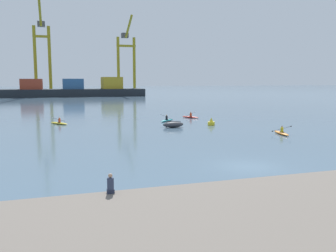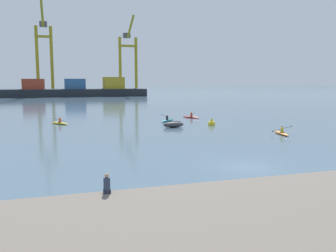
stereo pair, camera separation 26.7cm
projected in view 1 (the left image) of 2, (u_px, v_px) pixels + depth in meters
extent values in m
plane|color=slate|center=(248.00, 167.00, 23.42)|extent=(800.00, 800.00, 0.00)
cube|color=#1E2328|center=(73.00, 93.00, 131.74)|extent=(52.50, 11.90, 2.77)
cube|color=#993823|center=(32.00, 84.00, 127.01)|extent=(7.35, 8.33, 3.73)
cube|color=#2D5684|center=(73.00, 84.00, 131.33)|extent=(7.35, 8.33, 3.79)
cube|color=#B29323|center=(112.00, 83.00, 135.60)|extent=(7.35, 8.33, 4.48)
cylinder|color=olive|center=(35.00, 61.00, 137.08)|extent=(1.20, 1.20, 26.96)
cylinder|color=olive|center=(50.00, 61.00, 138.69)|extent=(1.20, 1.20, 26.96)
cube|color=olive|center=(41.00, 36.00, 136.70)|extent=(6.59, 0.90, 0.90)
cylinder|color=olive|center=(39.00, 6.00, 128.36)|extent=(0.90, 15.54, 12.52)
cube|color=#47474C|center=(41.00, 24.00, 138.43)|extent=(2.80, 2.80, 2.00)
cylinder|color=olive|center=(118.00, 66.00, 149.95)|extent=(1.20, 1.20, 24.20)
cylinder|color=olive|center=(134.00, 66.00, 152.01)|extent=(1.20, 1.20, 24.20)
cube|color=olive|center=(126.00, 46.00, 149.91)|extent=(8.11, 0.90, 0.90)
cylinder|color=olive|center=(129.00, 27.00, 143.18)|extent=(0.90, 12.79, 7.59)
cube|color=#47474C|center=(125.00, 35.00, 151.69)|extent=(2.80, 2.80, 2.00)
ellipsoid|color=#38383D|center=(173.00, 125.00, 43.34)|extent=(2.64, 1.21, 0.70)
cube|color=#38383D|center=(173.00, 121.00, 43.29)|extent=(1.95, 0.14, 0.06)
cylinder|color=yellow|center=(211.00, 123.00, 45.45)|extent=(0.90, 0.90, 0.45)
cone|color=yellow|center=(211.00, 120.00, 45.39)|extent=(0.49, 0.49, 0.55)
ellipsoid|color=red|center=(190.00, 117.00, 54.55)|extent=(2.04, 3.31, 0.26)
torus|color=black|center=(191.00, 116.00, 54.47)|extent=(0.66, 0.66, 0.05)
cylinder|color=#DB471E|center=(191.00, 115.00, 54.43)|extent=(0.30, 0.30, 0.50)
sphere|color=tan|center=(191.00, 112.00, 54.39)|extent=(0.19, 0.19, 0.19)
cylinder|color=black|center=(191.00, 114.00, 54.46)|extent=(1.85, 0.93, 0.56)
ellipsoid|color=silver|center=(186.00, 116.00, 53.79)|extent=(0.20, 0.13, 0.15)
ellipsoid|color=silver|center=(195.00, 112.00, 55.12)|extent=(0.20, 0.13, 0.15)
ellipsoid|color=teal|center=(167.00, 120.00, 49.90)|extent=(2.82, 2.84, 0.26)
torus|color=black|center=(167.00, 119.00, 49.80)|extent=(0.69, 0.69, 0.05)
cylinder|color=black|center=(167.00, 118.00, 49.76)|extent=(0.30, 0.30, 0.50)
sphere|color=tan|center=(167.00, 115.00, 49.72)|extent=(0.19, 0.19, 0.19)
cylinder|color=black|center=(167.00, 117.00, 49.80)|extent=(1.43, 1.42, 0.75)
ellipsoid|color=silver|center=(161.00, 114.00, 50.20)|extent=(0.18, 0.17, 0.17)
ellipsoid|color=silver|center=(173.00, 120.00, 49.39)|extent=(0.18, 0.17, 0.17)
ellipsoid|color=yellow|center=(59.00, 123.00, 46.47)|extent=(2.49, 3.10, 0.26)
torus|color=black|center=(59.00, 122.00, 46.40)|extent=(0.68, 0.68, 0.05)
cylinder|color=#DB471E|center=(59.00, 120.00, 46.37)|extent=(0.30, 0.30, 0.50)
sphere|color=tan|center=(59.00, 118.00, 46.32)|extent=(0.19, 0.19, 0.19)
cylinder|color=black|center=(59.00, 120.00, 46.38)|extent=(1.64, 1.21, 0.70)
ellipsoid|color=silver|center=(53.00, 118.00, 45.55)|extent=(0.19, 0.15, 0.16)
ellipsoid|color=silver|center=(65.00, 122.00, 47.22)|extent=(0.19, 0.15, 0.16)
ellipsoid|color=orange|center=(281.00, 133.00, 37.68)|extent=(1.29, 3.45, 0.26)
torus|color=black|center=(282.00, 132.00, 37.57)|extent=(0.58, 0.58, 0.05)
cylinder|color=gold|center=(282.00, 130.00, 37.54)|extent=(0.30, 0.30, 0.50)
sphere|color=tan|center=(282.00, 126.00, 37.49)|extent=(0.19, 0.19, 0.19)
cylinder|color=black|center=(282.00, 129.00, 37.57)|extent=(2.01, 0.46, 0.54)
ellipsoid|color=black|center=(272.00, 131.00, 37.51)|extent=(0.21, 0.08, 0.15)
ellipsoid|color=black|center=(291.00, 126.00, 37.64)|extent=(0.21, 0.08, 0.15)
cube|color=#23283D|center=(111.00, 191.00, 15.70)|extent=(0.32, 0.28, 0.18)
cylinder|color=#2D3851|center=(110.00, 183.00, 15.65)|extent=(0.30, 0.30, 0.52)
sphere|color=tan|center=(110.00, 176.00, 15.61)|extent=(0.19, 0.19, 0.19)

